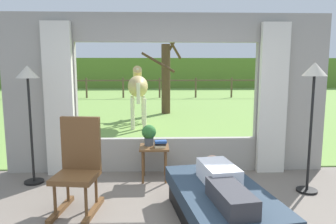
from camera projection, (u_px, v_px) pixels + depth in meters
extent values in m
cube|color=#9E998E|center=(40.00, 95.00, 5.01)|extent=(1.15, 0.12, 2.55)
cube|color=#9E998E|center=(290.00, 94.00, 5.15)|extent=(1.15, 0.12, 2.55)
cube|color=#9E998E|center=(167.00, 154.00, 5.22)|extent=(2.90, 0.12, 0.55)
cube|color=#9E998E|center=(167.00, 28.00, 4.93)|extent=(2.90, 0.12, 0.45)
cube|color=silver|center=(59.00, 100.00, 4.89)|extent=(0.44, 0.10, 2.40)
cube|color=silver|center=(273.00, 99.00, 5.01)|extent=(0.44, 0.10, 2.40)
cube|color=#759E47|center=(160.00, 100.00, 16.04)|extent=(36.00, 21.68, 0.02)
cube|color=olive|center=(159.00, 73.00, 25.60)|extent=(36.00, 2.00, 2.40)
cube|color=black|center=(220.00, 214.00, 3.42)|extent=(1.06, 1.67, 0.24)
cube|color=#233342|center=(221.00, 196.00, 3.39)|extent=(1.15, 1.82, 0.18)
cube|color=silver|center=(218.00, 174.00, 3.51)|extent=(0.43, 0.65, 0.22)
cube|color=#333338|center=(231.00, 197.00, 2.93)|extent=(0.38, 0.72, 0.18)
sphere|color=tan|center=(212.00, 163.00, 3.89)|extent=(0.20, 0.20, 0.20)
cube|color=brown|center=(76.00, 177.00, 3.66)|extent=(0.54, 0.54, 0.06)
cube|color=brown|center=(81.00, 144.00, 3.82)|extent=(0.48, 0.12, 0.68)
cube|color=brown|center=(61.00, 209.00, 3.74)|extent=(0.14, 0.68, 0.06)
cube|color=brown|center=(94.00, 211.00, 3.71)|extent=(0.14, 0.68, 0.06)
cylinder|color=brown|center=(55.00, 199.00, 3.53)|extent=(0.04, 0.04, 0.38)
cylinder|color=brown|center=(86.00, 201.00, 3.50)|extent=(0.04, 0.04, 0.38)
cylinder|color=brown|center=(68.00, 187.00, 3.89)|extent=(0.04, 0.04, 0.38)
cylinder|color=brown|center=(96.00, 188.00, 3.86)|extent=(0.04, 0.04, 0.38)
cube|color=brown|center=(154.00, 147.00, 4.76)|extent=(0.44, 0.44, 0.03)
cylinder|color=brown|center=(143.00, 167.00, 4.62)|extent=(0.04, 0.04, 0.49)
cylinder|color=brown|center=(166.00, 167.00, 4.63)|extent=(0.04, 0.04, 0.49)
cylinder|color=brown|center=(144.00, 161.00, 4.96)|extent=(0.04, 0.04, 0.49)
cylinder|color=brown|center=(165.00, 160.00, 4.97)|extent=(0.04, 0.04, 0.49)
cylinder|color=#4C5156|center=(149.00, 142.00, 4.80)|extent=(0.14, 0.14, 0.12)
sphere|color=#2D6B2D|center=(149.00, 132.00, 4.78)|extent=(0.22, 0.22, 0.22)
cube|color=beige|center=(160.00, 146.00, 4.70)|extent=(0.18, 0.16, 0.03)
cube|color=black|center=(161.00, 144.00, 4.70)|extent=(0.18, 0.14, 0.04)
cube|color=#23478C|center=(161.00, 142.00, 4.69)|extent=(0.18, 0.13, 0.04)
cylinder|color=black|center=(34.00, 182.00, 4.69)|extent=(0.28, 0.28, 0.03)
cylinder|color=black|center=(31.00, 132.00, 4.58)|extent=(0.04, 0.04, 1.56)
cone|color=beige|center=(27.00, 72.00, 4.45)|extent=(0.32, 0.32, 0.18)
cylinder|color=black|center=(307.00, 190.00, 4.35)|extent=(0.28, 0.28, 0.03)
cylinder|color=black|center=(310.00, 135.00, 4.24)|extent=(0.04, 0.04, 1.59)
cone|color=beige|center=(315.00, 69.00, 4.12)|extent=(0.32, 0.32, 0.18)
ellipsoid|color=tan|center=(138.00, 86.00, 8.82)|extent=(0.65, 1.28, 0.60)
cylinder|color=tan|center=(137.00, 75.00, 9.44)|extent=(0.31, 0.62, 0.53)
ellipsoid|color=tan|center=(137.00, 70.00, 9.66)|extent=(0.24, 0.49, 0.24)
cube|color=beige|center=(137.00, 74.00, 9.36)|extent=(0.11, 0.43, 0.32)
cylinder|color=beige|center=(138.00, 93.00, 8.25)|extent=(0.11, 0.11, 0.55)
cylinder|color=beige|center=(133.00, 110.00, 9.32)|extent=(0.11, 0.11, 0.85)
cylinder|color=beige|center=(143.00, 110.00, 9.35)|extent=(0.11, 0.11, 0.85)
cylinder|color=beige|center=(133.00, 114.00, 8.49)|extent=(0.11, 0.11, 0.85)
cylinder|color=beige|center=(144.00, 114.00, 8.53)|extent=(0.11, 0.11, 0.85)
cylinder|color=#4C3823|center=(166.00, 79.00, 11.36)|extent=(0.32, 0.32, 2.50)
cylinder|color=#47331E|center=(174.00, 47.00, 10.94)|extent=(0.62, 0.62, 0.85)
cylinder|color=#47331E|center=(158.00, 62.00, 10.84)|extent=(1.18, 0.85, 0.73)
cylinder|color=#47331E|center=(173.00, 44.00, 11.39)|extent=(0.52, 0.65, 0.77)
cylinder|color=brown|center=(12.00, 88.00, 16.98)|extent=(0.10, 0.10, 1.10)
cylinder|color=brown|center=(49.00, 88.00, 17.05)|extent=(0.10, 0.10, 1.10)
cylinder|color=brown|center=(86.00, 88.00, 17.13)|extent=(0.10, 0.10, 1.10)
cylinder|color=brown|center=(123.00, 88.00, 17.20)|extent=(0.10, 0.10, 1.10)
cylinder|color=brown|center=(160.00, 88.00, 17.27)|extent=(0.10, 0.10, 1.10)
cylinder|color=brown|center=(196.00, 88.00, 17.34)|extent=(0.10, 0.10, 1.10)
cylinder|color=brown|center=(232.00, 88.00, 17.41)|extent=(0.10, 0.10, 1.10)
cylinder|color=brown|center=(267.00, 87.00, 17.49)|extent=(0.10, 0.10, 1.10)
cylinder|color=brown|center=(302.00, 87.00, 17.56)|extent=(0.10, 0.10, 1.10)
cube|color=brown|center=(160.00, 80.00, 17.21)|extent=(16.00, 0.06, 0.08)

